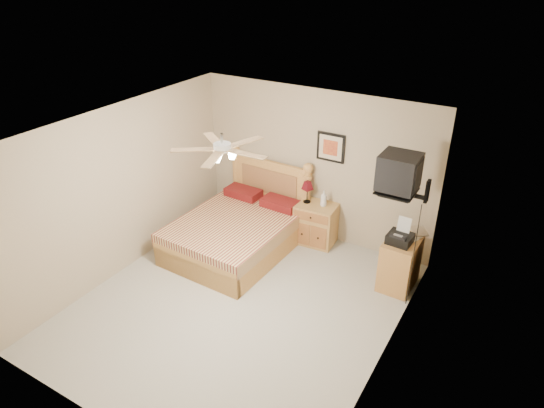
{
  "coord_description": "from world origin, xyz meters",
  "views": [
    {
      "loc": [
        3.05,
        -4.29,
        4.33
      ],
      "look_at": [
        -0.0,
        0.9,
        1.16
      ],
      "focal_mm": 32.0,
      "sensor_mm": 36.0,
      "label": 1
    }
  ],
  "objects": [
    {
      "name": "magazine_lower",
      "position": [
        1.74,
        1.76,
        0.77
      ],
      "size": [
        0.27,
        0.31,
        0.02
      ],
      "primitive_type": "imported",
      "rotation": [
        0.0,
        0.0,
        -0.34
      ],
      "color": "beige",
      "rests_on": "dresser"
    },
    {
      "name": "magazine_upper",
      "position": [
        1.78,
        1.8,
        0.79
      ],
      "size": [
        0.32,
        0.34,
        0.02
      ],
      "primitive_type": "imported",
      "rotation": [
        0.0,
        0.0,
        0.57
      ],
      "color": "gray",
      "rests_on": "magazine_lower"
    },
    {
      "name": "framed_picture",
      "position": [
        0.27,
        2.23,
        1.62
      ],
      "size": [
        0.46,
        0.04,
        0.46
      ],
      "primitive_type": "cube",
      "color": "black",
      "rests_on": "wall_back"
    },
    {
      "name": "wall_tv",
      "position": [
        1.75,
        1.34,
        1.81
      ],
      "size": [
        0.56,
        0.46,
        0.58
      ],
      "primitive_type": null,
      "color": "black",
      "rests_on": "wall_right"
    },
    {
      "name": "ceiling",
      "position": [
        0.0,
        0.0,
        2.5
      ],
      "size": [
        4.0,
        4.5,
        0.04
      ],
      "primitive_type": "cube",
      "color": "white",
      "rests_on": "ground"
    },
    {
      "name": "wall_back",
      "position": [
        0.0,
        2.25,
        1.25
      ],
      "size": [
        4.0,
        0.04,
        2.5
      ],
      "primitive_type": "cube",
      "color": "tan",
      "rests_on": "ground"
    },
    {
      "name": "nightstand",
      "position": [
        0.18,
        2.0,
        0.34
      ],
      "size": [
        0.67,
        0.52,
        0.69
      ],
      "primitive_type": "cube",
      "rotation": [
        0.0,
        0.0,
        0.07
      ],
      "color": "#B3884A",
      "rests_on": "ground"
    },
    {
      "name": "ceiling_fan",
      "position": [
        0.0,
        -0.2,
        2.36
      ],
      "size": [
        1.14,
        1.14,
        0.28
      ],
      "primitive_type": null,
      "color": "white",
      "rests_on": "ceiling"
    },
    {
      "name": "wall_left",
      "position": [
        -2.0,
        0.0,
        1.25
      ],
      "size": [
        0.04,
        4.5,
        2.5
      ],
      "primitive_type": "cube",
      "color": "tan",
      "rests_on": "ground"
    },
    {
      "name": "bed",
      "position": [
        -0.81,
        1.12,
        0.66
      ],
      "size": [
        1.64,
        2.11,
        1.33
      ],
      "primitive_type": null,
      "rotation": [
        0.0,
        0.0,
        -0.04
      ],
      "color": "#C6873B",
      "rests_on": "ground"
    },
    {
      "name": "lotion_bottle",
      "position": [
        0.28,
        2.03,
        0.82
      ],
      "size": [
        0.12,
        0.12,
        0.27
      ],
      "primitive_type": "imported",
      "rotation": [
        0.0,
        0.0,
        0.21
      ],
      "color": "white",
      "rests_on": "nightstand"
    },
    {
      "name": "table_lamp",
      "position": [
        -0.0,
        2.02,
        0.87
      ],
      "size": [
        0.26,
        0.26,
        0.37
      ],
      "primitive_type": null,
      "rotation": [
        0.0,
        0.0,
        0.4
      ],
      "color": "#570B14",
      "rests_on": "nightstand"
    },
    {
      "name": "dresser",
      "position": [
        1.73,
        1.55,
        0.38
      ],
      "size": [
        0.46,
        0.65,
        0.75
      ],
      "primitive_type": "cube",
      "rotation": [
        0.0,
        0.0,
        -0.02
      ],
      "color": "#C38044",
      "rests_on": "ground"
    },
    {
      "name": "fax_machine",
      "position": [
        1.7,
        1.47,
        0.93
      ],
      "size": [
        0.34,
        0.36,
        0.35
      ],
      "primitive_type": null,
      "rotation": [
        0.0,
        0.0,
        -0.06
      ],
      "color": "black",
      "rests_on": "dresser"
    },
    {
      "name": "wall_front",
      "position": [
        0.0,
        -2.25,
        1.25
      ],
      "size": [
        4.0,
        0.04,
        2.5
      ],
      "primitive_type": "cube",
      "color": "tan",
      "rests_on": "ground"
    },
    {
      "name": "floor",
      "position": [
        0.0,
        0.0,
        0.0
      ],
      "size": [
        4.5,
        4.5,
        0.0
      ],
      "primitive_type": "plane",
      "color": "#A4A094",
      "rests_on": "ground"
    },
    {
      "name": "wall_right",
      "position": [
        2.0,
        0.0,
        1.25
      ],
      "size": [
        0.04,
        4.5,
        2.5
      ],
      "primitive_type": "cube",
      "color": "tan",
      "rests_on": "ground"
    }
  ]
}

